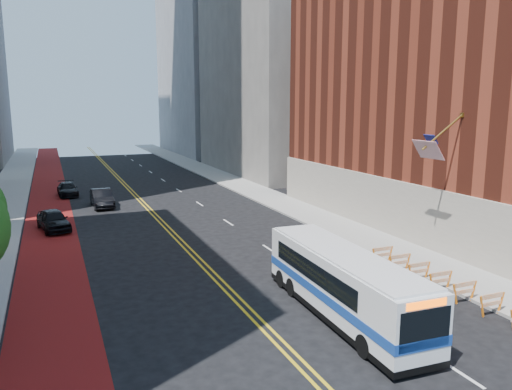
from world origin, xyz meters
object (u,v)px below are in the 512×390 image
(car_a, at_px, (53,220))
(car_c, at_px, (68,189))
(transit_bus, at_px, (342,283))
(car_b, at_px, (102,198))

(car_a, bearing_deg, car_c, 72.74)
(transit_bus, xyz_separation_m, car_a, (-11.37, 21.01, -0.76))
(car_b, bearing_deg, car_a, -120.47)
(car_b, relative_size, car_c, 1.06)
(car_a, bearing_deg, transit_bus, -72.98)
(car_b, xyz_separation_m, car_c, (-2.65, 7.12, -0.13))
(transit_bus, height_order, car_c, transit_bus)
(car_b, distance_m, car_c, 7.60)
(car_c, bearing_deg, car_b, -72.11)
(car_a, bearing_deg, car_b, 49.47)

